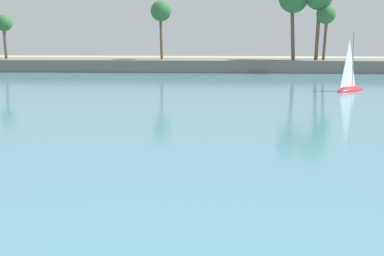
% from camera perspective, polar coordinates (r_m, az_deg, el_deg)
% --- Properties ---
extents(sea, '(220.00, 114.41, 0.06)m').
position_cam_1_polar(sea, '(69.63, 0.60, 4.34)').
color(sea, teal).
rests_on(sea, ground).
extents(palm_headland, '(108.85, 6.00, 12.64)m').
position_cam_1_polar(palm_headland, '(86.47, 2.84, 6.89)').
color(palm_headland, slate).
rests_on(palm_headland, ground).
extents(sailboat_near_shore, '(3.94, 4.14, 6.38)m').
position_cam_1_polar(sailboat_near_shore, '(62.27, 14.84, 3.96)').
color(sailboat_near_shore, red).
rests_on(sailboat_near_shore, sea).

